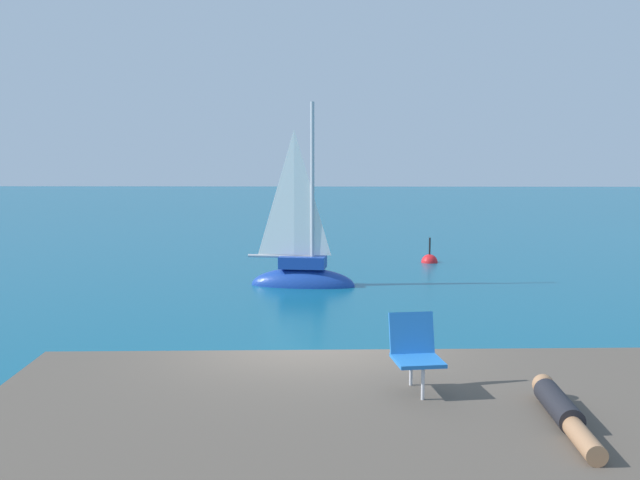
# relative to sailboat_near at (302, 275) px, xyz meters

# --- Properties ---
(ground_plane) EXTENTS (160.00, 160.00, 0.00)m
(ground_plane) POSITION_rel_sailboat_near_xyz_m (0.63, -10.14, -0.30)
(ground_plane) COLOR #0F5675
(shore_ledge) EXTENTS (8.15, 4.56, 1.08)m
(shore_ledge) POSITION_rel_sailboat_near_xyz_m (1.33, -12.65, 0.24)
(shore_ledge) COLOR brown
(shore_ledge) RESTS_ON ground
(boulder_seaward) EXTENTS (1.03, 1.07, 0.61)m
(boulder_seaward) POSITION_rel_sailboat_near_xyz_m (1.82, -10.45, -0.30)
(boulder_seaward) COLOR #4E4B41
(boulder_seaward) RESTS_ON ground
(boulder_inland) EXTENTS (1.12, 0.91, 0.65)m
(boulder_inland) POSITION_rel_sailboat_near_xyz_m (3.82, -10.06, -0.30)
(boulder_inland) COLOR brown
(boulder_inland) RESTS_ON ground
(sailboat_near) EXTENTS (3.03, 1.31, 5.53)m
(sailboat_near) POSITION_rel_sailboat_near_xyz_m (0.00, 0.00, 0.00)
(sailboat_near) COLOR #193D99
(sailboat_near) RESTS_ON ground
(person_sunbather) EXTENTS (0.26, 1.76, 0.25)m
(person_sunbather) POSITION_rel_sailboat_near_xyz_m (3.03, -13.06, 0.90)
(person_sunbather) COLOR black
(person_sunbather) RESTS_ON shore_ledge
(beach_chair) EXTENTS (0.57, 0.66, 0.80)m
(beach_chair) POSITION_rel_sailboat_near_xyz_m (1.77, -12.13, 1.22)
(beach_chair) COLOR blue
(beach_chair) RESTS_ON shore_ledge
(marker_buoy) EXTENTS (0.56, 0.56, 1.13)m
(marker_buoy) POSITION_rel_sailboat_near_xyz_m (4.11, 4.52, -0.29)
(marker_buoy) COLOR red
(marker_buoy) RESTS_ON ground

